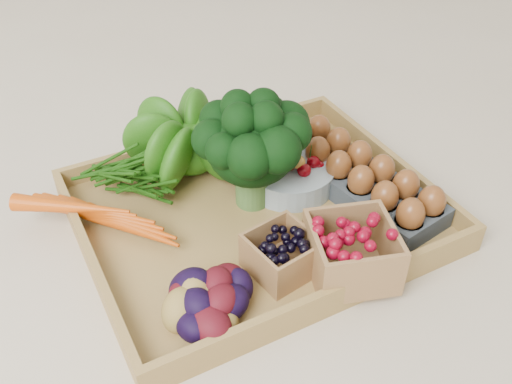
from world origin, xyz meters
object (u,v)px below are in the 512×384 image
tray (256,217)px  broccoli (252,167)px  cherry_bowl (290,175)px  egg_carton (358,183)px

tray → broccoli: bearing=73.8°
broccoli → cherry_bowl: broccoli is taller
tray → cherry_bowl: 0.10m
tray → broccoli: size_ratio=2.98×
cherry_bowl → egg_carton: size_ratio=0.50×
tray → cherry_bowl: size_ratio=3.54×
cherry_bowl → broccoli: bearing=-171.9°
tray → broccoli: 0.09m
tray → broccoli: broccoli is taller
broccoli → cherry_bowl: bearing=8.1°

